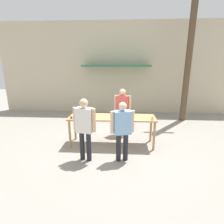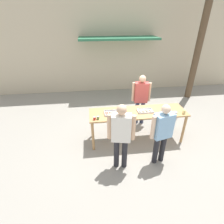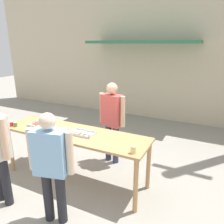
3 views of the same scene
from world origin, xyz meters
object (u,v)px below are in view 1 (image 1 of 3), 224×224
at_px(food_tray_buns, 118,116).
at_px(beer_cup, 152,118).
at_px(food_tray_sausages, 89,116).
at_px(utility_pole, 191,42).
at_px(condiment_jar_mustard, 71,117).
at_px(person_customer_holding_hotdog, 85,125).
at_px(condiment_jar_ketchup, 74,117).
at_px(person_customer_with_cup, 122,127).
at_px(person_server_behind_table, 122,108).

xyz_separation_m(food_tray_buns, beer_cup, (0.99, -0.24, 0.03)).
bearing_deg(food_tray_sausages, utility_pole, 35.72).
bearing_deg(condiment_jar_mustard, person_customer_holding_hotdog, -52.56).
relative_size(food_tray_buns, beer_cup, 3.82).
bearing_deg(condiment_jar_ketchup, condiment_jar_mustard, -172.14).
distance_m(condiment_jar_ketchup, person_customer_with_cup, 1.58).
xyz_separation_m(person_server_behind_table, utility_pole, (2.74, 1.85, 2.35)).
relative_size(condiment_jar_mustard, condiment_jar_ketchup, 1.00).
relative_size(food_tray_buns, person_customer_holding_hotdog, 0.25).
bearing_deg(person_customer_with_cup, food_tray_buns, -96.02).
bearing_deg(food_tray_sausages, condiment_jar_mustard, -152.18).
height_order(person_customer_holding_hotdog, person_customer_with_cup, person_customer_holding_hotdog).
bearing_deg(person_server_behind_table, person_customer_holding_hotdog, -107.90).
bearing_deg(food_tray_sausages, person_server_behind_table, 40.04).
distance_m(condiment_jar_mustard, utility_pole, 5.70).
distance_m(person_customer_holding_hotdog, person_customer_with_cup, 0.96).
distance_m(food_tray_buns, condiment_jar_ketchup, 1.31).
bearing_deg(condiment_jar_mustard, person_customer_with_cup, -24.06).
bearing_deg(food_tray_sausages, condiment_jar_ketchup, -148.35).
xyz_separation_m(condiment_jar_mustard, beer_cup, (2.37, 0.01, 0.01)).
relative_size(condiment_jar_ketchup, beer_cup, 0.78).
bearing_deg(utility_pole, person_customer_holding_hotdog, -135.10).
relative_size(condiment_jar_mustard, utility_pole, 0.01).
xyz_separation_m(food_tray_sausages, food_tray_buns, (0.90, -0.00, 0.01)).
distance_m(person_customer_with_cup, utility_pole, 5.15).
relative_size(food_tray_sausages, food_tray_buns, 0.98).
height_order(beer_cup, person_server_behind_table, person_server_behind_table).
height_order(condiment_jar_mustard, condiment_jar_ketchup, same).
relative_size(food_tray_buns, utility_pole, 0.06).
xyz_separation_m(food_tray_sausages, utility_pole, (3.77, 2.71, 2.41)).
distance_m(condiment_jar_mustard, condiment_jar_ketchup, 0.09).
height_order(food_tray_sausages, condiment_jar_mustard, condiment_jar_mustard).
xyz_separation_m(condiment_jar_mustard, condiment_jar_ketchup, (0.09, 0.01, 0.00)).
bearing_deg(condiment_jar_mustard, utility_pole, 34.90).
height_order(food_tray_sausages, person_server_behind_table, person_server_behind_table).
height_order(condiment_jar_mustard, beer_cup, beer_cup).
relative_size(food_tray_sausages, condiment_jar_ketchup, 4.84).
height_order(food_tray_buns, condiment_jar_mustard, condiment_jar_mustard).
distance_m(condiment_jar_mustard, person_server_behind_table, 1.88).
xyz_separation_m(food_tray_sausages, condiment_jar_ketchup, (-0.39, -0.24, 0.03)).
bearing_deg(condiment_jar_mustard, food_tray_buns, 10.22).
distance_m(person_customer_holding_hotdog, utility_pole, 5.72).
distance_m(food_tray_sausages, beer_cup, 1.91).
bearing_deg(person_customer_holding_hotdog, condiment_jar_mustard, -40.74).
xyz_separation_m(food_tray_buns, condiment_jar_ketchup, (-1.29, -0.24, 0.02)).
height_order(condiment_jar_mustard, utility_pole, utility_pole).
relative_size(beer_cup, utility_pole, 0.02).
height_order(person_server_behind_table, utility_pole, utility_pole).
height_order(beer_cup, utility_pole, utility_pole).
bearing_deg(person_customer_with_cup, utility_pole, -141.05).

